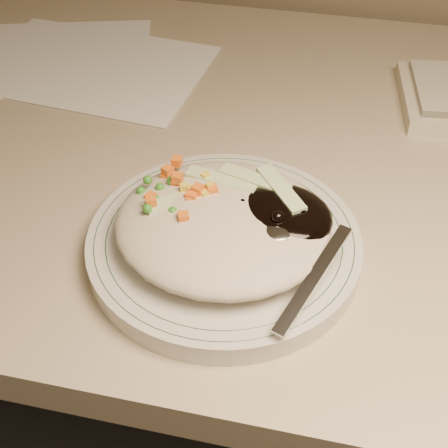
# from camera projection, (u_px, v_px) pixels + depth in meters

# --- Properties ---
(desk) EXTENTS (1.40, 0.70, 0.74)m
(desk) POSITION_uv_depth(u_px,v_px,m) (304.00, 270.00, 0.84)
(desk) COLOR tan
(desk) RESTS_ON ground
(plate) EXTENTS (0.25, 0.25, 0.02)m
(plate) POSITION_uv_depth(u_px,v_px,m) (224.00, 245.00, 0.57)
(plate) COLOR beige
(plate) RESTS_ON desk
(plate_rim) EXTENTS (0.24, 0.24, 0.00)m
(plate_rim) POSITION_uv_depth(u_px,v_px,m) (224.00, 237.00, 0.57)
(plate_rim) COLOR #144723
(plate_rim) RESTS_ON plate
(meal) EXTENTS (0.21, 0.19, 0.05)m
(meal) POSITION_uv_depth(u_px,v_px,m) (229.00, 221.00, 0.55)
(meal) COLOR beige
(meal) RESTS_ON plate
(papers) EXTENTS (0.41, 0.28, 0.00)m
(papers) POSITION_uv_depth(u_px,v_px,m) (65.00, 62.00, 0.84)
(papers) COLOR white
(papers) RESTS_ON desk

